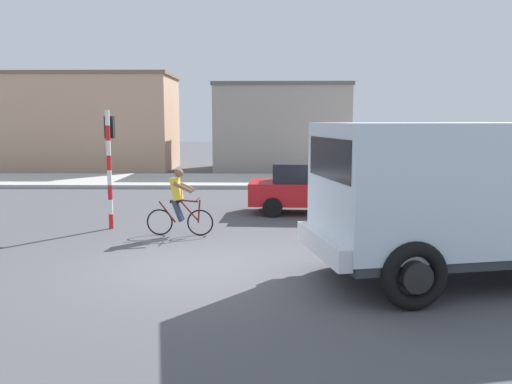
# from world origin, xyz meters

# --- Properties ---
(ground_plane) EXTENTS (120.00, 120.00, 0.00)m
(ground_plane) POSITION_xyz_m (0.00, 0.00, 0.00)
(ground_plane) COLOR #4C4C51
(sidewalk_far) EXTENTS (80.00, 5.00, 0.16)m
(sidewalk_far) POSITION_xyz_m (0.00, 14.52, 0.08)
(sidewalk_far) COLOR #ADADA8
(sidewalk_far) RESTS_ON ground
(truck_foreground) EXTENTS (5.80, 3.62, 2.90)m
(truck_foreground) POSITION_xyz_m (5.08, -0.68, 1.67)
(truck_foreground) COLOR silver
(truck_foreground) RESTS_ON ground
(cyclist) EXTENTS (1.73, 0.50, 1.72)m
(cyclist) POSITION_xyz_m (-0.73, 2.99, 0.86)
(cyclist) COLOR black
(cyclist) RESTS_ON ground
(traffic_light_pole) EXTENTS (0.24, 0.43, 3.20)m
(traffic_light_pole) POSITION_xyz_m (-2.74, 3.89, 2.07)
(traffic_light_pole) COLOR red
(traffic_light_pole) RESTS_ON ground
(car_red_near) EXTENTS (4.10, 2.06, 1.60)m
(car_red_near) POSITION_xyz_m (2.94, 6.34, 0.82)
(car_red_near) COLOR red
(car_red_near) RESTS_ON ground
(building_corner_left) EXTENTS (11.44, 5.13, 5.63)m
(building_corner_left) POSITION_xyz_m (-9.69, 21.23, 2.82)
(building_corner_left) COLOR tan
(building_corner_left) RESTS_ON ground
(building_mid_block) EXTENTS (7.60, 6.14, 4.96)m
(building_mid_block) POSITION_xyz_m (2.36, 20.85, 2.49)
(building_mid_block) COLOR #9E9389
(building_mid_block) RESTS_ON ground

